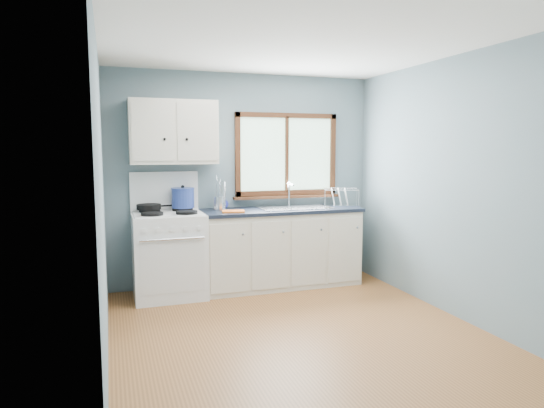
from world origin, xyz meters
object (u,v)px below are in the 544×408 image
object	(u,v)px
sink	(295,213)
utensil_crock	(219,203)
gas_range	(169,252)
skillet	(149,207)
dish_rack	(340,201)
thermos	(222,196)
base_cabinets	(280,251)
stockpot	(183,198)

from	to	relation	value
sink	utensil_crock	size ratio (longest dim) A/B	2.13
gas_range	sink	world-z (taller)	gas_range
skillet	dish_rack	distance (m)	2.30
sink	skillet	xyz separation A→B (m)	(-1.67, 0.12, 0.13)
utensil_crock	thermos	world-z (taller)	utensil_crock
gas_range	thermos	bearing A→B (deg)	14.03
skillet	utensil_crock	bearing A→B (deg)	-13.55
base_cabinets	dish_rack	size ratio (longest dim) A/B	3.54
stockpot	dish_rack	distance (m)	1.93
base_cabinets	skillet	world-z (taller)	skillet
dish_rack	sink	bearing A→B (deg)	-150.63
utensil_crock	thermos	bearing A→B (deg)	40.37
base_cabinets	sink	xyz separation A→B (m)	(0.18, -0.00, 0.45)
sink	stockpot	size ratio (longest dim) A/B	2.54
thermos	gas_range	bearing A→B (deg)	-165.97
utensil_crock	dish_rack	xyz separation A→B (m)	(1.52, -0.04, -0.02)
base_cabinets	sink	world-z (taller)	sink
base_cabinets	dish_rack	xyz separation A→B (m)	(0.81, 0.06, 0.57)
stockpot	dish_rack	bearing A→B (deg)	-2.13
skillet	dish_rack	size ratio (longest dim) A/B	0.80
stockpot	base_cabinets	bearing A→B (deg)	-6.59
utensil_crock	dish_rack	bearing A→B (deg)	-1.57
skillet	stockpot	bearing A→B (deg)	-10.38
dish_rack	base_cabinets	bearing A→B (deg)	-151.82
stockpot	skillet	bearing A→B (deg)	-178.18
skillet	utensil_crock	distance (m)	0.78
base_cabinets	thermos	bearing A→B (deg)	167.95
sink	skillet	world-z (taller)	sink
gas_range	stockpot	distance (m)	0.63
base_cabinets	sink	size ratio (longest dim) A/B	2.20
gas_range	base_cabinets	bearing A→B (deg)	0.82
sink	skillet	bearing A→B (deg)	175.97
utensil_crock	thermos	xyz separation A→B (m)	(0.05, 0.04, 0.08)
sink	thermos	bearing A→B (deg)	170.44
utensil_crock	dish_rack	distance (m)	1.52
skillet	utensil_crock	xyz separation A→B (m)	(0.78, -0.02, 0.01)
gas_range	dish_rack	distance (m)	2.17
stockpot	utensil_crock	size ratio (longest dim) A/B	0.84
base_cabinets	gas_range	bearing A→B (deg)	-179.18
sink	thermos	xyz separation A→B (m)	(-0.84, 0.14, 0.22)
sink	thermos	distance (m)	0.88
base_cabinets	utensil_crock	bearing A→B (deg)	172.11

